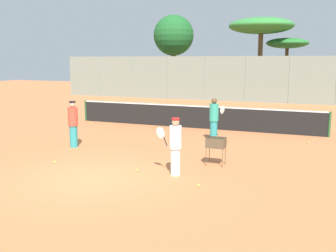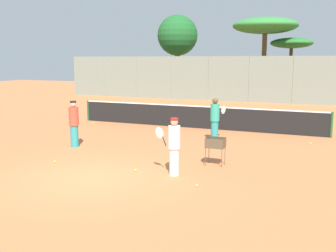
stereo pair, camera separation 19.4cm
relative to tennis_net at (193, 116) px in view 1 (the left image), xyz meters
name	(u,v)px [view 1 (the left image)]	position (x,y,z in m)	size (l,w,h in m)	color
ground_plane	(92,178)	(0.00, -8.63, -0.56)	(80.00, 80.00, 0.00)	#C67242
tennis_net	(193,116)	(0.00, 0.00, 0.00)	(12.01, 0.10, 1.07)	#26592D
back_fence	(246,79)	(0.00, 12.45, 1.17)	(31.79, 0.08, 3.45)	gray
tree_0	(287,44)	(2.47, 16.97, 3.89)	(3.43, 3.43, 4.95)	brown
tree_1	(174,36)	(-7.55, 16.80, 4.74)	(3.67, 3.67, 7.20)	brown
tree_2	(261,27)	(0.47, 15.81, 5.26)	(5.23, 5.23, 6.55)	brown
player_white_outfit	(214,119)	(1.73, -2.57, 0.32)	(0.48, 0.86, 1.71)	teal
player_red_cap	(73,123)	(-2.76, -5.56, 0.33)	(0.53, 0.83, 1.71)	teal
player_yellow_shirt	(175,146)	(1.98, -7.47, 0.28)	(0.87, 0.35, 1.62)	white
ball_cart	(216,145)	(2.75, -6.00, 0.07)	(0.56, 0.41, 0.85)	brown
tennis_ball_0	(136,170)	(0.82, -7.56, -0.53)	(0.07, 0.07, 0.07)	#D1E54C
tennis_ball_1	(199,185)	(2.91, -8.20, -0.53)	(0.07, 0.07, 0.07)	#D1E54C
tennis_ball_2	(55,162)	(-1.96, -7.69, -0.53)	(0.07, 0.07, 0.07)	#D1E54C
tennis_ball_3	(91,123)	(-5.11, -0.81, -0.53)	(0.07, 0.07, 0.07)	#D1E54C
tennis_ball_4	(212,132)	(1.17, -0.83, -0.53)	(0.07, 0.07, 0.07)	#D1E54C
tennis_ball_5	(309,143)	(5.26, -1.65, -0.53)	(0.07, 0.07, 0.07)	#D1E54C
parked_car	(283,90)	(2.30, 16.91, 0.10)	(4.20, 1.70, 1.60)	white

